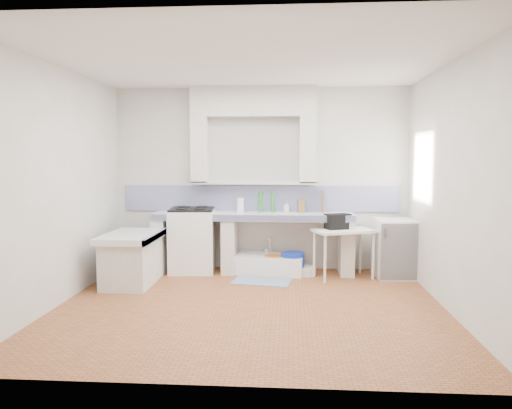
# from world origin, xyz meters

# --- Properties ---
(floor) EXTENTS (4.50, 4.50, 0.00)m
(floor) POSITION_xyz_m (0.00, 0.00, 0.00)
(floor) COLOR #9F5A31
(floor) RESTS_ON ground
(ceiling) EXTENTS (4.50, 4.50, 0.00)m
(ceiling) POSITION_xyz_m (0.00, 0.00, 2.80)
(ceiling) COLOR silver
(ceiling) RESTS_ON ground
(wall_back) EXTENTS (4.50, 0.00, 4.50)m
(wall_back) POSITION_xyz_m (0.00, 2.00, 1.40)
(wall_back) COLOR silver
(wall_back) RESTS_ON ground
(wall_front) EXTENTS (4.50, 0.00, 4.50)m
(wall_front) POSITION_xyz_m (0.00, -2.00, 1.40)
(wall_front) COLOR silver
(wall_front) RESTS_ON ground
(wall_left) EXTENTS (0.00, 4.50, 4.50)m
(wall_left) POSITION_xyz_m (-2.25, 0.00, 1.40)
(wall_left) COLOR silver
(wall_left) RESTS_ON ground
(wall_right) EXTENTS (0.00, 4.50, 4.50)m
(wall_right) POSITION_xyz_m (2.25, 0.00, 1.40)
(wall_right) COLOR silver
(wall_right) RESTS_ON ground
(alcove_mass) EXTENTS (1.90, 0.25, 0.45)m
(alcove_mass) POSITION_xyz_m (-0.10, 1.88, 2.58)
(alcove_mass) COLOR silver
(alcove_mass) RESTS_ON ground
(window_frame) EXTENTS (0.35, 0.86, 1.06)m
(window_frame) POSITION_xyz_m (2.42, 1.20, 1.60)
(window_frame) COLOR #371F11
(window_frame) RESTS_ON ground
(lace_valance) EXTENTS (0.01, 0.84, 0.24)m
(lace_valance) POSITION_xyz_m (2.28, 1.20, 1.98)
(lace_valance) COLOR white
(lace_valance) RESTS_ON ground
(counter_slab) EXTENTS (3.00, 0.60, 0.08)m
(counter_slab) POSITION_xyz_m (-0.10, 1.70, 0.86)
(counter_slab) COLOR white
(counter_slab) RESTS_ON ground
(counter_lip) EXTENTS (3.00, 0.04, 0.10)m
(counter_lip) POSITION_xyz_m (-0.10, 1.42, 0.86)
(counter_lip) COLOR navy
(counter_lip) RESTS_ON ground
(counter_pier_left) EXTENTS (0.20, 0.55, 0.82)m
(counter_pier_left) POSITION_xyz_m (-1.50, 1.70, 0.41)
(counter_pier_left) COLOR silver
(counter_pier_left) RESTS_ON ground
(counter_pier_mid) EXTENTS (0.20, 0.55, 0.82)m
(counter_pier_mid) POSITION_xyz_m (-0.45, 1.70, 0.41)
(counter_pier_mid) COLOR silver
(counter_pier_mid) RESTS_ON ground
(counter_pier_right) EXTENTS (0.20, 0.55, 0.82)m
(counter_pier_right) POSITION_xyz_m (1.30, 1.70, 0.41)
(counter_pier_right) COLOR silver
(counter_pier_right) RESTS_ON ground
(peninsula_top) EXTENTS (0.70, 1.10, 0.08)m
(peninsula_top) POSITION_xyz_m (-1.70, 0.90, 0.66)
(peninsula_top) COLOR white
(peninsula_top) RESTS_ON ground
(peninsula_base) EXTENTS (0.60, 1.00, 0.62)m
(peninsula_base) POSITION_xyz_m (-1.70, 0.90, 0.31)
(peninsula_base) COLOR silver
(peninsula_base) RESTS_ON ground
(peninsula_lip) EXTENTS (0.04, 1.10, 0.10)m
(peninsula_lip) POSITION_xyz_m (-1.37, 0.90, 0.66)
(peninsula_lip) COLOR navy
(peninsula_lip) RESTS_ON ground
(backsplash) EXTENTS (4.27, 0.03, 0.40)m
(backsplash) POSITION_xyz_m (0.00, 1.99, 1.10)
(backsplash) COLOR navy
(backsplash) RESTS_ON ground
(stove) EXTENTS (0.71, 0.69, 0.94)m
(stove) POSITION_xyz_m (-1.02, 1.68, 0.47)
(stove) COLOR white
(stove) RESTS_ON ground
(sink) EXTENTS (1.09, 0.69, 0.25)m
(sink) POSITION_xyz_m (0.16, 1.68, 0.12)
(sink) COLOR white
(sink) RESTS_ON ground
(side_table) EXTENTS (0.96, 0.74, 0.04)m
(side_table) POSITION_xyz_m (1.23, 1.43, 0.35)
(side_table) COLOR white
(side_table) RESTS_ON ground
(fridge) EXTENTS (0.59, 0.59, 0.85)m
(fridge) POSITION_xyz_m (1.98, 1.53, 0.42)
(fridge) COLOR white
(fridge) RESTS_ON ground
(bucket_red) EXTENTS (0.36, 0.36, 0.28)m
(bucket_red) POSITION_xyz_m (-0.12, 1.59, 0.14)
(bucket_red) COLOR red
(bucket_red) RESTS_ON ground
(bucket_orange) EXTENTS (0.38, 0.38, 0.28)m
(bucket_orange) POSITION_xyz_m (0.23, 1.58, 0.14)
(bucket_orange) COLOR #D85B10
(bucket_orange) RESTS_ON ground
(bucket_blue) EXTENTS (0.42, 0.42, 0.33)m
(bucket_blue) POSITION_xyz_m (0.51, 1.56, 0.17)
(bucket_blue) COLOR #102BAD
(bucket_blue) RESTS_ON ground
(basin_white) EXTENTS (0.41, 0.41, 0.12)m
(basin_white) POSITION_xyz_m (0.69, 1.57, 0.06)
(basin_white) COLOR white
(basin_white) RESTS_ON ground
(water_bottle_a) EXTENTS (0.09, 0.09, 0.29)m
(water_bottle_a) POSITION_xyz_m (0.10, 1.85, 0.14)
(water_bottle_a) COLOR silver
(water_bottle_a) RESTS_ON ground
(water_bottle_b) EXTENTS (0.12, 0.12, 0.33)m
(water_bottle_b) POSITION_xyz_m (0.11, 1.85, 0.17)
(water_bottle_b) COLOR silver
(water_bottle_b) RESTS_ON ground
(black_bag) EXTENTS (0.40, 0.32, 0.22)m
(black_bag) POSITION_xyz_m (1.15, 1.46, 0.82)
(black_bag) COLOR black
(black_bag) RESTS_ON side_table
(green_bottle_a) EXTENTS (0.08, 0.08, 0.31)m
(green_bottle_a) POSITION_xyz_m (0.01, 1.85, 1.06)
(green_bottle_a) COLOR #2B792D
(green_bottle_a) RESTS_ON counter_slab
(green_bottle_b) EXTENTS (0.07, 0.07, 0.30)m
(green_bottle_b) POSITION_xyz_m (0.19, 1.85, 1.05)
(green_bottle_b) COLOR #2B792D
(green_bottle_b) RESTS_ON counter_slab
(knife_block) EXTENTS (0.11, 0.10, 0.20)m
(knife_block) POSITION_xyz_m (0.63, 1.85, 1.00)
(knife_block) COLOR olive
(knife_block) RESTS_ON counter_slab
(cutting_board) EXTENTS (0.03, 0.24, 0.33)m
(cutting_board) POSITION_xyz_m (0.96, 1.85, 1.06)
(cutting_board) COLOR olive
(cutting_board) RESTS_ON counter_slab
(paper_towel) EXTENTS (0.13, 0.13, 0.22)m
(paper_towel) POSITION_xyz_m (-0.30, 1.85, 1.01)
(paper_towel) COLOR white
(paper_towel) RESTS_ON counter_slab
(soap_bottle) EXTENTS (0.08, 0.08, 0.17)m
(soap_bottle) POSITION_xyz_m (0.41, 1.85, 0.99)
(soap_bottle) COLOR white
(soap_bottle) RESTS_ON counter_slab
(rug) EXTENTS (0.87, 0.58, 0.01)m
(rug) POSITION_xyz_m (0.07, 1.12, 0.01)
(rug) COLOR #2F5A87
(rug) RESTS_ON ground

